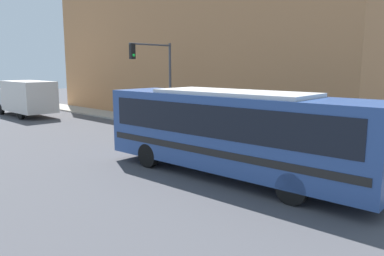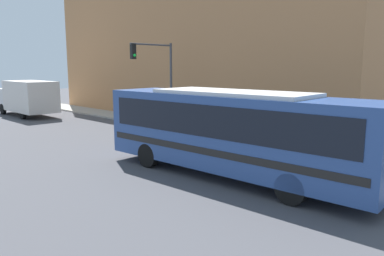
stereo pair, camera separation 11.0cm
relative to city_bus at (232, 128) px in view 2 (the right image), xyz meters
name	(u,v)px [view 2 (the right image)]	position (x,y,z in m)	size (l,w,h in m)	color
ground_plane	(304,186)	(0.92, -2.44, -1.82)	(120.00, 120.00, 0.00)	#47474C
sidewalk	(115,115)	(6.65, 17.56, -1.75)	(2.46, 70.00, 0.13)	#A8A399
building_facade	(190,38)	(10.88, 13.09, 4.43)	(6.00, 29.06, 12.49)	#B27A4C
city_bus	(232,128)	(0.00, 0.00, 0.00)	(2.99, 10.78, 3.15)	#2D4C8C
delivery_truck	(27,97)	(1.71, 22.70, -0.25)	(2.47, 7.23, 2.86)	silver
fire_hydrant	(311,141)	(6.02, -0.03, -1.33)	(0.20, 0.27, 0.71)	red
traffic_light_pole	(158,70)	(5.06, 10.08, 1.99)	(3.28, 0.35, 5.36)	#47474C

